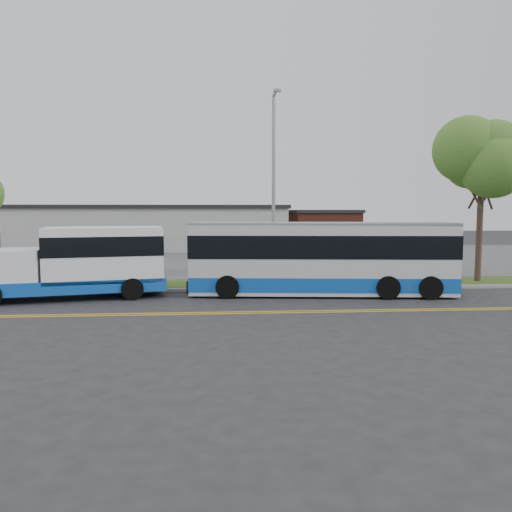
{
  "coord_description": "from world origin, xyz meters",
  "views": [
    {
      "loc": [
        0.18,
        -22.42,
        3.82
      ],
      "look_at": [
        2.04,
        1.9,
        1.6
      ],
      "focal_mm": 35.0,
      "sensor_mm": 36.0,
      "label": 1
    }
  ],
  "objects": [
    {
      "name": "curb",
      "position": [
        0.0,
        1.1,
        0.07
      ],
      "size": [
        80.0,
        0.3,
        0.15
      ],
      "primitive_type": "cube",
      "color": "#9E9B93",
      "rests_on": "ground"
    },
    {
      "name": "parking_lot",
      "position": [
        0.0,
        17.0,
        0.05
      ],
      "size": [
        80.0,
        25.0,
        0.1
      ],
      "primitive_type": "cube",
      "color": "#4C4C4F",
      "rests_on": "ground"
    },
    {
      "name": "commercial_building",
      "position": [
        -6.0,
        27.0,
        2.18
      ],
      "size": [
        25.4,
        10.4,
        4.35
      ],
      "color": "#9E9E99",
      "rests_on": "ground"
    },
    {
      "name": "pedestrian",
      "position": [
        -2.94,
        1.9,
        0.9
      ],
      "size": [
        0.7,
        0.62,
        1.6
      ],
      "primitive_type": "imported",
      "rotation": [
        0.0,
        0.0,
        3.67
      ],
      "color": "black",
      "rests_on": "verge"
    },
    {
      "name": "brick_wing",
      "position": [
        10.5,
        26.0,
        1.96
      ],
      "size": [
        6.3,
        7.3,
        3.9
      ],
      "color": "brown",
      "rests_on": "ground"
    },
    {
      "name": "grocery_bag_left",
      "position": [
        -3.24,
        1.65,
        0.26
      ],
      "size": [
        0.32,
        0.32,
        0.32
      ],
      "primitive_type": "sphere",
      "color": "white",
      "rests_on": "verge"
    },
    {
      "name": "lane_line_south",
      "position": [
        0.0,
        -4.15,
        0.01
      ],
      "size": [
        70.0,
        0.12,
        0.01
      ],
      "primitive_type": "cube",
      "color": "gold",
      "rests_on": "ground"
    },
    {
      "name": "streetlight_near",
      "position": [
        3.0,
        2.73,
        5.23
      ],
      "size": [
        0.35,
        1.53,
        9.5
      ],
      "color": "gray",
      "rests_on": "verge"
    },
    {
      "name": "lane_line_north",
      "position": [
        0.0,
        -3.85,
        0.01
      ],
      "size": [
        70.0,
        0.12,
        0.01
      ],
      "primitive_type": "cube",
      "color": "gold",
      "rests_on": "ground"
    },
    {
      "name": "shuttle_bus",
      "position": [
        -5.63,
        -0.13,
        1.65
      ],
      "size": [
        8.4,
        4.15,
        3.1
      ],
      "rotation": [
        0.0,
        0.0,
        0.21
      ],
      "color": "blue",
      "rests_on": "ground"
    },
    {
      "name": "tree_east",
      "position": [
        14.0,
        3.0,
        6.2
      ],
      "size": [
        5.2,
        5.2,
        8.33
      ],
      "color": "#3A271F",
      "rests_on": "verge"
    },
    {
      "name": "transit_bus",
      "position": [
        4.85,
        -0.09,
        1.66
      ],
      "size": [
        12.06,
        3.92,
        3.29
      ],
      "rotation": [
        0.0,
        0.0,
        -0.1
      ],
      "color": "silver",
      "rests_on": "ground"
    },
    {
      "name": "grocery_bag_right",
      "position": [
        -2.64,
        2.15,
        0.26
      ],
      "size": [
        0.32,
        0.32,
        0.32
      ],
      "primitive_type": "sphere",
      "color": "white",
      "rests_on": "verge"
    },
    {
      "name": "ground",
      "position": [
        0.0,
        0.0,
        0.0
      ],
      "size": [
        140.0,
        140.0,
        0.0
      ],
      "primitive_type": "plane",
      "color": "#28282B",
      "rests_on": "ground"
    },
    {
      "name": "verge",
      "position": [
        0.0,
        2.9,
        0.05
      ],
      "size": [
        80.0,
        3.3,
        0.1
      ],
      "primitive_type": "cube",
      "color": "#36531B",
      "rests_on": "ground"
    },
    {
      "name": "parked_car_a",
      "position": [
        -10.87,
        12.34,
        0.81
      ],
      "size": [
        2.32,
        4.55,
        1.43
      ],
      "primitive_type": "imported",
      "rotation": [
        0.0,
        0.0,
        -0.19
      ],
      "color": "#B4B7BC",
      "rests_on": "parking_lot"
    }
  ]
}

